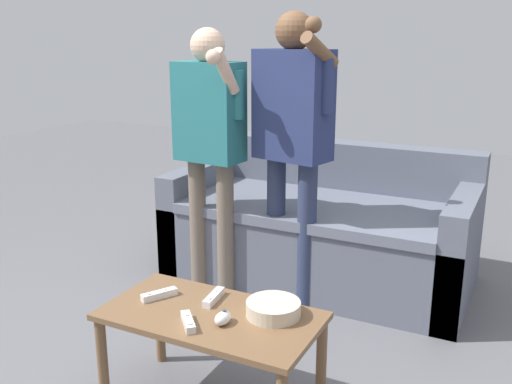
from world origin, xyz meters
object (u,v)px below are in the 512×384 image
at_px(couch, 322,230).
at_px(snack_bowl, 273,309).
at_px(coffee_table, 211,328).
at_px(game_remote_wand_spare, 188,322).
at_px(player_center, 293,127).
at_px(player_left, 209,132).
at_px(game_remote_wand_near, 214,297).
at_px(game_remote_wand_far, 159,295).
at_px(game_remote_nunchuk, 223,318).

distance_m(couch, snack_bowl, 1.45).
xyz_separation_m(couch, coffee_table, (0.08, -1.50, 0.07)).
height_order(couch, game_remote_wand_spare, couch).
distance_m(player_center, game_remote_wand_spare, 1.32).
distance_m(player_left, game_remote_wand_near, 1.17).
xyz_separation_m(coffee_table, game_remote_wand_spare, (-0.03, -0.12, 0.08)).
bearing_deg(snack_bowl, game_remote_wand_far, -171.69).
distance_m(coffee_table, game_remote_wand_spare, 0.15).
bearing_deg(player_center, couch, 86.74).
relative_size(snack_bowl, game_remote_nunchuk, 2.49).
distance_m(game_remote_nunchuk, player_left, 1.35).
distance_m(snack_bowl, player_center, 1.16).
distance_m(player_center, game_remote_wand_far, 1.20).
height_order(coffee_table, player_center, player_center).
distance_m(couch, coffee_table, 1.51).
bearing_deg(couch, game_remote_wand_far, -97.29).
xyz_separation_m(couch, game_remote_nunchuk, (0.16, -1.55, 0.15)).
relative_size(coffee_table, player_center, 0.54).
bearing_deg(couch, player_left, -135.00).
relative_size(game_remote_wand_far, game_remote_wand_spare, 1.16).
bearing_deg(game_remote_nunchuk, game_remote_wand_far, 168.09).
xyz_separation_m(snack_bowl, game_remote_nunchuk, (-0.15, -0.15, -0.01)).
bearing_deg(player_center, snack_bowl, -70.69).
height_order(player_left, game_remote_wand_near, player_left).
distance_m(game_remote_nunchuk, game_remote_wand_spare, 0.13).
height_order(game_remote_wand_near, game_remote_wand_far, same).
height_order(couch, snack_bowl, couch).
height_order(snack_bowl, game_remote_wand_far, snack_bowl).
xyz_separation_m(coffee_table, player_left, (-0.59, 0.99, 0.61)).
bearing_deg(game_remote_nunchuk, game_remote_wand_near, 130.61).
bearing_deg(coffee_table, game_remote_wand_far, 175.12).
xyz_separation_m(couch, game_remote_wand_near, (0.03, -1.40, 0.14)).
bearing_deg(game_remote_nunchuk, player_center, 99.75).
bearing_deg(player_center, game_remote_wand_near, -86.61).
distance_m(coffee_table, snack_bowl, 0.27).
distance_m(couch, player_left, 0.99).
distance_m(game_remote_nunchuk, game_remote_wand_far, 0.36).
relative_size(player_left, game_remote_wand_near, 9.52).
bearing_deg(game_remote_nunchuk, snack_bowl, 45.31).
xyz_separation_m(coffee_table, snack_bowl, (0.23, 0.10, 0.09)).
bearing_deg(player_left, coffee_table, -59.20).
bearing_deg(snack_bowl, game_remote_nunchuk, -134.69).
xyz_separation_m(snack_bowl, player_left, (-0.82, 0.89, 0.51)).
height_order(couch, game_remote_wand_near, couch).
bearing_deg(player_left, couch, 45.00).
distance_m(coffee_table, game_remote_nunchuk, 0.13).
height_order(snack_bowl, player_left, player_left).
bearing_deg(coffee_table, player_center, 95.60).
distance_m(couch, player_center, 0.85).
relative_size(coffee_table, game_remote_wand_far, 5.69).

